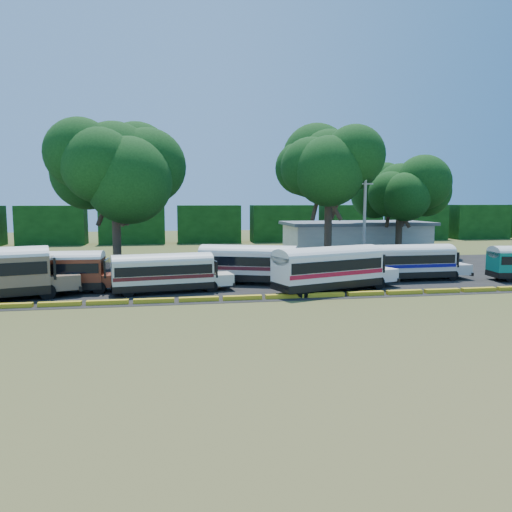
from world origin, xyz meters
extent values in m
plane|color=#3D551C|center=(0.00, 0.00, 0.00)|extent=(160.00, 160.00, 0.00)
cube|color=black|center=(1.00, 12.00, 0.01)|extent=(64.00, 24.00, 0.02)
cube|color=gold|center=(-16.50, 1.00, 0.15)|extent=(2.70, 0.45, 0.30)
cube|color=gold|center=(-13.50, 1.00, 0.15)|extent=(2.70, 0.45, 0.30)
cube|color=gold|center=(-10.50, 1.00, 0.15)|extent=(2.70, 0.45, 0.30)
cube|color=gold|center=(-7.50, 1.00, 0.15)|extent=(2.70, 0.45, 0.30)
cube|color=gold|center=(-4.50, 1.00, 0.15)|extent=(2.70, 0.45, 0.30)
cube|color=gold|center=(-1.50, 1.00, 0.15)|extent=(2.70, 0.45, 0.30)
cube|color=gold|center=(1.50, 1.00, 0.15)|extent=(2.70, 0.45, 0.30)
cube|color=gold|center=(4.50, 1.00, 0.15)|extent=(2.70, 0.45, 0.30)
cube|color=gold|center=(7.50, 1.00, 0.15)|extent=(2.70, 0.45, 0.30)
cube|color=gold|center=(10.50, 1.00, 0.15)|extent=(2.70, 0.45, 0.30)
cube|color=gold|center=(13.50, 1.00, 0.15)|extent=(2.70, 0.45, 0.30)
cube|color=gold|center=(16.50, 1.00, 0.15)|extent=(2.70, 0.45, 0.30)
cube|color=silver|center=(18.00, 30.00, 1.80)|extent=(18.00, 8.00, 3.60)
cube|color=#53545A|center=(18.00, 30.00, 3.80)|extent=(19.00, 9.00, 0.40)
cube|color=black|center=(-24.00, 48.00, 3.00)|extent=(10.00, 4.00, 6.00)
cube|color=black|center=(-12.00, 48.00, 3.00)|extent=(10.00, 4.00, 6.00)
cube|color=black|center=(0.00, 48.00, 3.00)|extent=(10.00, 4.00, 6.00)
cube|color=black|center=(12.00, 48.00, 3.00)|extent=(10.00, 4.00, 6.00)
cube|color=black|center=(24.00, 48.00, 3.00)|extent=(10.00, 4.00, 6.00)
cube|color=black|center=(36.00, 48.00, 3.00)|extent=(10.00, 4.00, 6.00)
cube|color=black|center=(48.00, 48.00, 3.00)|extent=(10.00, 4.00, 6.00)
cylinder|color=black|center=(-14.77, 3.39, 0.56)|extent=(1.15, 0.61, 1.11)
cylinder|color=black|center=(-15.44, 5.67, 0.56)|extent=(1.15, 0.61, 1.11)
cube|color=#7A6047|center=(-13.93, 4.87, 1.05)|extent=(2.60, 2.91, 1.05)
cube|color=black|center=(-14.60, 4.68, 2.14)|extent=(0.88, 2.50, 1.52)
cube|color=black|center=(-13.03, 5.14, 0.61)|extent=(0.95, 2.67, 0.33)
cylinder|color=black|center=(-11.53, 4.94, 0.47)|extent=(0.95, 0.29, 0.94)
cylinder|color=black|center=(-11.46, 6.95, 0.47)|extent=(0.95, 0.29, 0.94)
cylinder|color=black|center=(-17.92, 5.16, 0.47)|extent=(0.95, 0.29, 0.94)
cylinder|color=black|center=(-17.85, 7.17, 0.47)|extent=(0.95, 0.29, 0.94)
cube|color=black|center=(-15.16, 6.07, 0.61)|extent=(7.78, 2.61, 0.52)
cube|color=maroon|center=(-15.16, 6.07, 1.72)|extent=(7.78, 2.61, 1.72)
cube|color=black|center=(-15.16, 6.07, 1.93)|extent=(7.48, 2.66, 0.72)
ellipsoid|color=silver|center=(-15.16, 6.07, 2.58)|extent=(7.78, 2.61, 1.06)
cube|color=maroon|center=(-10.46, 5.91, 0.89)|extent=(1.76, 2.12, 0.89)
cube|color=black|center=(-11.06, 5.93, 1.81)|extent=(0.21, 2.17, 1.29)
cube|color=black|center=(-9.67, 5.88, 0.52)|extent=(0.25, 2.31, 0.28)
cylinder|color=black|center=(-3.36, 4.16, 0.44)|extent=(0.92, 0.38, 0.89)
cylinder|color=black|center=(-3.64, 6.04, 0.44)|extent=(0.92, 0.38, 0.89)
cylinder|color=black|center=(-9.34, 3.27, 0.44)|extent=(0.92, 0.38, 0.89)
cylinder|color=black|center=(-9.62, 5.15, 0.44)|extent=(0.92, 0.38, 0.89)
cube|color=black|center=(-6.93, 4.59, 0.58)|extent=(7.53, 3.26, 0.49)
cube|color=#ECE9CC|center=(-6.93, 4.59, 1.63)|extent=(7.53, 3.26, 1.63)
cube|color=black|center=(-6.93, 4.59, 1.83)|extent=(7.25, 3.27, 0.68)
cube|color=#521518|center=(-6.93, 4.59, 1.31)|extent=(7.46, 3.29, 0.27)
ellipsoid|color=silver|center=(-6.93, 4.59, 2.44)|extent=(7.53, 3.26, 1.00)
cube|color=#ECE9CC|center=(-2.54, 5.24, 0.84)|extent=(1.87, 2.17, 0.84)
cube|color=black|center=(-3.09, 5.16, 1.71)|extent=(0.43, 2.04, 1.22)
cube|color=black|center=(-1.79, 5.35, 0.49)|extent=(0.48, 2.18, 0.27)
cube|color=black|center=(-10.49, 4.06, 0.49)|extent=(0.48, 2.18, 0.27)
cylinder|color=black|center=(3.16, 5.30, 0.48)|extent=(1.00, 0.59, 0.96)
cylinder|color=black|center=(3.88, 7.24, 0.48)|extent=(1.00, 0.59, 0.96)
cylinder|color=black|center=(-2.99, 7.57, 0.48)|extent=(1.00, 0.59, 0.96)
cylinder|color=black|center=(-2.28, 9.51, 0.48)|extent=(1.00, 0.59, 0.96)
cube|color=black|center=(-0.01, 7.57, 0.63)|extent=(8.25, 5.00, 0.53)
cube|color=white|center=(-0.01, 7.57, 1.77)|extent=(8.25, 5.00, 1.76)
cube|color=black|center=(-0.01, 7.57, 1.98)|extent=(7.98, 4.94, 0.74)
cube|color=#50141C|center=(-0.01, 7.57, 1.42)|extent=(8.19, 5.01, 0.29)
ellipsoid|color=silver|center=(-0.01, 7.57, 2.65)|extent=(8.25, 5.00, 1.08)
cube|color=white|center=(4.51, 5.91, 0.92)|extent=(2.36, 2.59, 0.92)
cube|color=black|center=(3.94, 6.12, 1.86)|extent=(0.90, 2.13, 1.32)
cube|color=black|center=(5.28, 5.62, 0.53)|extent=(0.98, 2.28, 0.29)
cube|color=black|center=(-3.68, 8.92, 0.53)|extent=(0.98, 2.28, 0.29)
cylinder|color=black|center=(9.43, 3.16, 0.52)|extent=(1.07, 0.60, 1.03)
cylinder|color=black|center=(8.74, 5.25, 0.52)|extent=(1.07, 0.60, 1.03)
cylinder|color=black|center=(2.78, 0.95, 0.52)|extent=(1.07, 0.60, 1.03)
cylinder|color=black|center=(2.09, 3.04, 0.52)|extent=(1.07, 0.60, 1.03)
cube|color=black|center=(5.27, 2.94, 0.67)|extent=(8.83, 5.11, 0.57)
cube|color=white|center=(5.27, 2.94, 1.89)|extent=(8.83, 5.11, 1.89)
cube|color=black|center=(5.27, 2.94, 2.12)|extent=(8.53, 5.06, 0.79)
cube|color=#B8122B|center=(5.27, 2.94, 1.51)|extent=(8.76, 5.12, 0.31)
ellipsoid|color=silver|center=(5.27, 2.94, 2.83)|extent=(8.83, 5.11, 1.16)
cube|color=white|center=(10.16, 4.56, 0.98)|extent=(2.48, 2.74, 0.98)
cube|color=black|center=(9.54, 4.36, 1.99)|extent=(0.89, 2.30, 1.41)
cube|color=black|center=(10.99, 4.84, 0.57)|extent=(0.97, 2.45, 0.31)
cube|color=black|center=(1.31, 1.62, 0.57)|extent=(0.97, 2.45, 0.31)
cylinder|color=black|center=(17.38, 5.94, 0.47)|extent=(0.94, 0.28, 0.93)
cylinder|color=black|center=(17.34, 7.94, 0.47)|extent=(0.94, 0.28, 0.93)
cylinder|color=black|center=(11.03, 5.81, 0.47)|extent=(0.94, 0.28, 0.93)
cylinder|color=black|center=(10.99, 7.81, 0.47)|extent=(0.94, 0.28, 0.93)
cube|color=black|center=(13.72, 6.86, 0.61)|extent=(7.71, 2.49, 0.51)
cube|color=silver|center=(13.72, 6.86, 1.72)|extent=(7.71, 2.49, 1.71)
cube|color=black|center=(13.72, 6.86, 1.92)|extent=(7.41, 2.54, 0.72)
cube|color=#0D0B77|center=(13.72, 6.86, 1.37)|extent=(7.63, 2.53, 0.28)
ellipsoid|color=silver|center=(13.72, 6.86, 2.57)|extent=(7.71, 2.49, 1.05)
cube|color=silver|center=(18.39, 6.96, 0.89)|extent=(1.72, 2.09, 0.89)
cube|color=black|center=(17.80, 6.95, 1.80)|extent=(0.18, 2.15, 1.28)
cube|color=black|center=(19.19, 6.97, 0.51)|extent=(0.21, 2.29, 0.28)
cube|color=black|center=(9.93, 6.79, 0.51)|extent=(0.21, 2.29, 0.28)
cylinder|color=black|center=(21.64, 4.31, 0.45)|extent=(0.93, 0.36, 0.90)
cylinder|color=black|center=(21.88, 6.22, 0.45)|extent=(0.93, 0.36, 0.90)
cube|color=black|center=(20.73, 5.39, 0.50)|extent=(0.43, 2.22, 0.27)
cylinder|color=#3D2D1E|center=(-11.29, 16.10, 3.42)|extent=(0.80, 0.80, 6.84)
cylinder|color=#3D2D1E|center=(-10.07, 16.54, 6.35)|extent=(1.27, 2.52, 3.92)
cylinder|color=#3D2D1E|center=(-12.29, 16.93, 6.35)|extent=(1.96, 2.21, 3.92)
cylinder|color=#3D2D1E|center=(-11.52, 14.82, 6.35)|extent=(2.56, 0.87, 3.92)
ellipsoid|color=black|center=(-11.29, 16.10, 10.03)|extent=(11.15, 11.15, 8.18)
cylinder|color=#3D2D1E|center=(10.26, 18.20, 3.64)|extent=(0.80, 0.80, 7.29)
cylinder|color=#3D2D1E|center=(11.48, 18.65, 6.77)|extent=(1.32, 2.65, 4.16)
cylinder|color=#3D2D1E|center=(9.26, 19.04, 6.77)|extent=(2.05, 2.32, 4.16)
cylinder|color=#3D2D1E|center=(10.03, 16.92, 6.77)|extent=(2.69, 0.89, 4.16)
ellipsoid|color=black|center=(10.26, 18.20, 10.65)|extent=(9.69, 9.69, 7.11)
cylinder|color=#3D2D1E|center=(21.32, 24.36, 2.75)|extent=(0.80, 0.80, 5.50)
cylinder|color=#3D2D1E|center=(22.54, 24.81, 5.11)|extent=(1.13, 2.12, 3.20)
cylinder|color=#3D2D1E|center=(20.32, 25.20, 5.11)|extent=(1.69, 1.89, 3.20)
cylinder|color=#3D2D1E|center=(21.09, 23.08, 5.11)|extent=(2.14, 0.80, 3.20)
ellipsoid|color=black|center=(21.32, 24.36, 8.16)|extent=(8.52, 8.52, 6.24)
cylinder|color=gray|center=(12.44, 13.61, 4.43)|extent=(0.30, 0.30, 8.87)
cube|color=gray|center=(12.44, 13.61, 8.42)|extent=(1.60, 0.12, 0.12)
camera|label=1|loc=(-6.45, -32.56, 6.89)|focal=35.00mm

